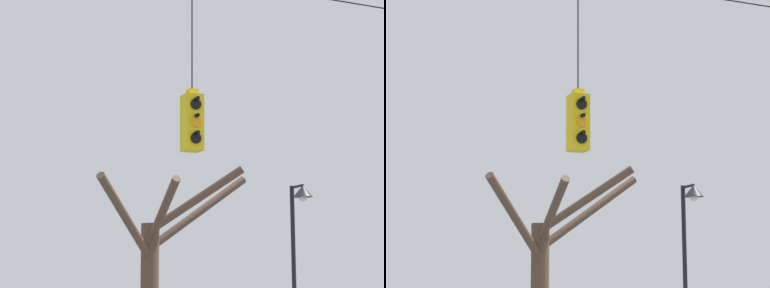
# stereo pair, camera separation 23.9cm
# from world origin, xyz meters

# --- Properties ---
(traffic_light_near_right_pole) EXTENTS (0.34, 0.58, 3.41)m
(traffic_light_near_right_pole) POSITION_xyz_m (-3.54, -0.23, 5.05)
(traffic_light_near_right_pole) COLOR yellow
(street_lamp) EXTENTS (0.53, 0.91, 4.80)m
(street_lamp) POSITION_xyz_m (1.84, 5.18, 3.72)
(street_lamp) COLOR black
(street_lamp) RESTS_ON ground_plane
(bare_tree) EXTENTS (4.78, 2.36, 5.09)m
(bare_tree) POSITION_xyz_m (-2.14, 5.34, 2.65)
(bare_tree) COLOR brown
(bare_tree) RESTS_ON ground_plane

